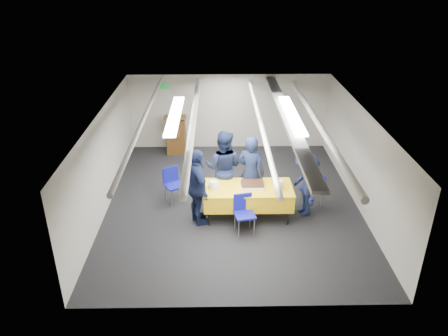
{
  "coord_description": "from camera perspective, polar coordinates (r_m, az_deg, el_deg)",
  "views": [
    {
      "loc": [
        -0.37,
        -9.2,
        5.46
      ],
      "look_at": [
        -0.22,
        -0.2,
        1.05
      ],
      "focal_mm": 35.0,
      "sensor_mm": 36.0,
      "label": 1
    }
  ],
  "objects": [
    {
      "name": "podium",
      "position": [
        13.23,
        -6.27,
        4.44
      ],
      "size": [
        0.62,
        0.53,
        1.25
      ],
      "color": "brown",
      "rests_on": "ground"
    },
    {
      "name": "sailor_a",
      "position": [
        10.15,
        3.5,
        -0.62
      ],
      "size": [
        0.77,
        0.63,
        1.81
      ],
      "primitive_type": "imported",
      "rotation": [
        0.0,
        0.0,
        2.79
      ],
      "color": "black",
      "rests_on": "ground"
    },
    {
      "name": "chair_right",
      "position": [
        10.52,
        11.82,
        -2.44
      ],
      "size": [
        0.55,
        0.55,
        0.87
      ],
      "color": "gray",
      "rests_on": "ground"
    },
    {
      "name": "plate_stack_left",
      "position": [
        9.69,
        -1.35,
        -2.27
      ],
      "size": [
        0.23,
        0.23,
        0.18
      ],
      "color": "white",
      "rests_on": "serving_table"
    },
    {
      "name": "serving_table",
      "position": [
        9.9,
        3.15,
        -3.6
      ],
      "size": [
        2.0,
        0.94,
        0.77
      ],
      "color": "black",
      "rests_on": "ground"
    },
    {
      "name": "chair_left",
      "position": [
        10.64,
        -6.74,
        -1.7
      ],
      "size": [
        0.58,
        0.58,
        0.87
      ],
      "color": "gray",
      "rests_on": "ground"
    },
    {
      "name": "sailor_d",
      "position": [
        10.09,
        10.57,
        -2.11
      ],
      "size": [
        0.77,
        1.09,
        1.53
      ],
      "primitive_type": "imported",
      "rotation": [
        0.0,
        0.0,
        -1.36
      ],
      "color": "black",
      "rests_on": "ground"
    },
    {
      "name": "sailor_c",
      "position": [
        9.54,
        -3.47,
        -2.55
      ],
      "size": [
        0.81,
        1.13,
        1.79
      ],
      "primitive_type": "imported",
      "rotation": [
        0.0,
        0.0,
        1.97
      ],
      "color": "black",
      "rests_on": "ground"
    },
    {
      "name": "sheet_cake",
      "position": [
        9.83,
        3.71,
        -2.15
      ],
      "size": [
        0.53,
        0.41,
        0.09
      ],
      "color": "white",
      "rests_on": "serving_table"
    },
    {
      "name": "room_shell",
      "position": [
        10.29,
        1.66,
        5.32
      ],
      "size": [
        6.0,
        7.0,
        2.3
      ],
      "color": "beige",
      "rests_on": "ground"
    },
    {
      "name": "ground",
      "position": [
        10.7,
        1.14,
        -4.57
      ],
      "size": [
        7.0,
        7.0,
        0.0
      ],
      "primitive_type": "plane",
      "color": "black",
      "rests_on": "ground"
    },
    {
      "name": "plate_stack_right",
      "position": [
        9.79,
        7.1,
        -2.19
      ],
      "size": [
        0.23,
        0.23,
        0.18
      ],
      "color": "white",
      "rests_on": "serving_table"
    },
    {
      "name": "sailor_b",
      "position": [
        10.32,
        -0.08,
        0.03
      ],
      "size": [
        1.05,
        0.91,
        1.85
      ],
      "primitive_type": "imported",
      "rotation": [
        0.0,
        0.0,
        2.88
      ],
      "color": "black",
      "rests_on": "ground"
    },
    {
      "name": "chair_near",
      "position": [
        9.43,
        2.59,
        -5.44
      ],
      "size": [
        0.49,
        0.49,
        0.87
      ],
      "color": "gray",
      "rests_on": "ground"
    }
  ]
}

